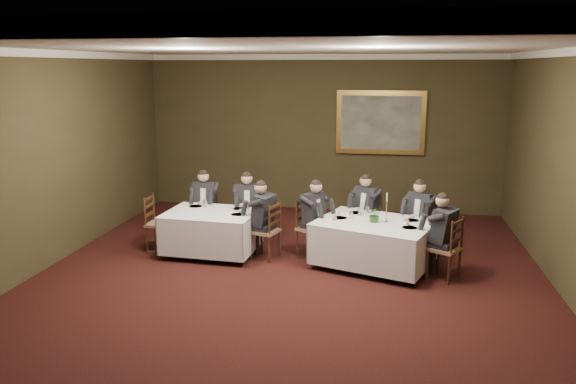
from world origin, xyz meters
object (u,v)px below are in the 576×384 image
(chair_main_endright, at_px, (444,261))
(painting, at_px, (381,123))
(diner_main_backleft, at_px, (367,219))
(chair_main_endleft, at_px, (311,239))
(diner_main_backright, at_px, (420,227))
(table_main, at_px, (374,240))
(chair_main_backright, at_px, (419,239))
(chair_sec_endleft, at_px, (160,235))
(chair_sec_backright, at_px, (248,227))
(table_second, at_px, (211,229))
(chair_sec_endright, at_px, (266,242))
(centerpiece, at_px, (375,214))
(diner_main_endright, at_px, (444,247))
(diner_sec_backleft, at_px, (206,213))
(chair_main_backleft, at_px, (367,231))
(diner_sec_endright, at_px, (265,229))
(diner_sec_backright, at_px, (248,216))
(candlestick, at_px, (386,211))
(chair_sec_backleft, at_px, (206,225))
(diner_main_endleft, at_px, (312,227))

(chair_main_endright, distance_m, painting, 4.51)
(diner_main_backleft, relative_size, chair_main_endleft, 1.35)
(diner_main_backright, bearing_deg, table_main, 73.23)
(chair_main_backright, relative_size, chair_sec_endleft, 1.00)
(chair_main_endleft, relative_size, chair_sec_endleft, 1.00)
(chair_sec_backright, bearing_deg, table_second, 48.59)
(chair_sec_endright, xyz_separation_m, chair_sec_endleft, (-1.98, 0.12, 0.00))
(centerpiece, bearing_deg, table_main, 85.26)
(diner_main_backright, relative_size, diner_main_endright, 1.00)
(chair_main_backright, relative_size, chair_sec_backright, 1.00)
(table_second, relative_size, painting, 0.84)
(table_second, xyz_separation_m, chair_main_endleft, (1.74, 0.24, -0.17))
(chair_main_endright, xyz_separation_m, chair_sec_endleft, (-4.91, 0.58, 0.00))
(chair_main_endleft, xyz_separation_m, diner_main_endright, (2.18, -0.76, 0.23))
(chair_sec_endright, relative_size, painting, 0.52)
(chair_sec_endright, bearing_deg, diner_main_endright, -81.85)
(chair_sec_endright, relative_size, chair_sec_endleft, 1.00)
(chair_main_endright, height_order, diner_sec_backleft, diner_sec_backleft)
(chair_main_backleft, height_order, chair_sec_endright, same)
(diner_sec_endright, bearing_deg, chair_sec_endleft, 103.58)
(diner_sec_backright, relative_size, diner_sec_endright, 1.00)
(chair_main_endleft, height_order, chair_sec_backright, same)
(diner_main_backright, xyz_separation_m, centerpiece, (-0.77, -0.74, 0.39))
(table_second, height_order, chair_sec_backright, chair_sec_backright)
(chair_sec_endright, distance_m, painting, 4.36)
(candlestick, bearing_deg, table_main, -174.32)
(diner_sec_backleft, bearing_deg, chair_sec_endright, 143.31)
(diner_main_endright, bearing_deg, chair_sec_backleft, 103.46)
(chair_main_backright, xyz_separation_m, chair_sec_endright, (-2.62, -0.65, 0.00))
(centerpiece, bearing_deg, chair_sec_endleft, 176.64)
(chair_sec_backright, distance_m, chair_sec_endright, 0.99)
(chair_sec_endright, bearing_deg, diner_sec_backright, 49.23)
(diner_main_backright, height_order, chair_main_endright, diner_main_backright)
(painting, bearing_deg, table_second, -129.04)
(chair_sec_backleft, distance_m, candlestick, 3.57)
(table_main, bearing_deg, diner_main_backright, 42.99)
(chair_sec_backleft, height_order, diner_sec_backleft, diner_sec_backleft)
(centerpiece, distance_m, painting, 3.82)
(diner_sec_backright, xyz_separation_m, chair_sec_endleft, (-1.45, -0.71, -0.23))
(chair_sec_backright, bearing_deg, chair_main_backleft, 172.80)
(chair_sec_backright, bearing_deg, candlestick, 149.94)
(table_main, relative_size, chair_main_backleft, 2.18)
(diner_main_endleft, bearing_deg, diner_main_endright, 99.30)
(diner_main_backright, bearing_deg, diner_main_backleft, 11.12)
(diner_sec_backleft, xyz_separation_m, diner_sec_endright, (1.35, -0.87, 0.00))
(centerpiece, bearing_deg, diner_sec_backleft, 162.95)
(diner_main_backright, height_order, painting, painting)
(painting, bearing_deg, diner_sec_backright, -130.95)
(diner_sec_backright, xyz_separation_m, painting, (2.36, 2.72, 1.51))
(diner_main_endright, bearing_deg, diner_sec_backright, 100.48)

